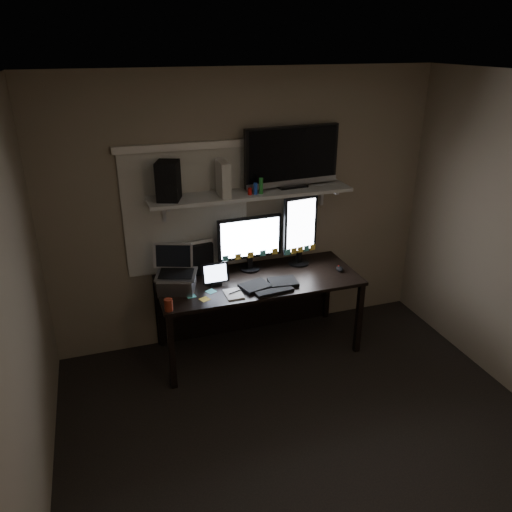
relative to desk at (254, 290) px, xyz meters
name	(u,v)px	position (x,y,z in m)	size (l,w,h in m)	color
floor	(322,456)	(0.00, -1.55, -0.55)	(3.60, 3.60, 0.00)	black
ceiling	(348,83)	(0.00, -1.55, 1.95)	(3.60, 3.60, 0.00)	silver
back_wall	(246,211)	(0.00, 0.25, 0.70)	(3.60, 3.60, 0.00)	#716551
left_wall	(8,355)	(-1.80, -1.55, 0.70)	(3.60, 3.60, 0.00)	#716551
window_blinds	(187,212)	(-0.55, 0.24, 0.75)	(1.10, 0.02, 1.10)	beige
desk	(254,290)	(0.00, 0.00, 0.00)	(1.80, 0.75, 0.73)	black
wall_shelf	(251,194)	(0.00, 0.08, 0.91)	(1.80, 0.35, 0.03)	#ADADA8
monitor_landscape	(250,243)	(-0.01, 0.09, 0.44)	(0.60, 0.06, 0.53)	black
monitor_portrait	(300,230)	(0.47, 0.07, 0.52)	(0.34, 0.06, 0.68)	black
keyboard	(269,284)	(0.05, -0.29, 0.19)	(0.51, 0.20, 0.03)	black
mouse	(340,269)	(0.77, -0.19, 0.20)	(0.06, 0.10, 0.04)	black
notepad	(234,294)	(-0.29, -0.35, 0.18)	(0.14, 0.20, 0.01)	silver
tablet	(215,274)	(-0.39, -0.12, 0.28)	(0.24, 0.10, 0.21)	black
file_sorter	(199,257)	(-0.47, 0.16, 0.33)	(0.24, 0.11, 0.31)	black
laptop	(176,270)	(-0.73, -0.12, 0.37)	(0.34, 0.27, 0.38)	#A5A4A9
cup	(169,305)	(-0.85, -0.44, 0.23)	(0.07, 0.07, 0.10)	maroon
sticky_notes	(201,294)	(-0.55, -0.25, 0.18)	(0.32, 0.24, 0.00)	yellow
tv	(292,157)	(0.39, 0.13, 1.19)	(0.89, 0.16, 0.53)	black
game_console	(223,179)	(-0.26, 0.05, 1.07)	(0.08, 0.25, 0.29)	beige
speaker	(168,181)	(-0.71, 0.07, 1.09)	(0.17, 0.21, 0.32)	black
bottles	(255,186)	(0.01, 0.00, 1.00)	(0.22, 0.05, 0.14)	#A50F0C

